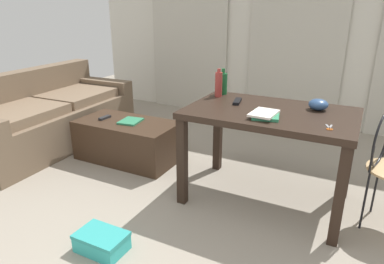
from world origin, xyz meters
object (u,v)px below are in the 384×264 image
(coffee_table, at_px, (128,140))
(bottle_far, at_px, (223,83))
(magazine, at_px, (131,121))
(shoebox, at_px, (102,242))
(couch, at_px, (46,117))
(craft_table, at_px, (270,124))
(tv_remote_on_table, at_px, (237,101))
(scissors, at_px, (329,128))
(bottle_near, at_px, (219,84))
(tv_remote_primary, at_px, (105,118))
(bowl, at_px, (318,104))
(book_stack, at_px, (265,114))

(coffee_table, bearing_deg, bottle_far, 10.50)
(magazine, height_order, shoebox, magazine)
(couch, distance_m, craft_table, 2.66)
(couch, height_order, tv_remote_on_table, couch)
(shoebox, bearing_deg, coffee_table, 120.26)
(scissors, distance_m, shoebox, 1.68)
(craft_table, xyz_separation_m, bottle_near, (-0.53, 0.21, 0.22))
(coffee_table, bearing_deg, shoebox, -59.74)
(tv_remote_on_table, bearing_deg, couch, 168.56)
(shoebox, bearing_deg, tv_remote_primary, 128.86)
(bottle_far, bearing_deg, tv_remote_on_table, -44.94)
(bottle_near, bearing_deg, bowl, -2.09)
(bottle_far, height_order, scissors, bottle_far)
(couch, distance_m, coffee_table, 1.13)
(bottle_far, height_order, magazine, bottle_far)
(scissors, relative_size, tv_remote_primary, 0.77)
(scissors, bearing_deg, bottle_far, 150.80)
(book_stack, relative_size, magazine, 1.18)
(bottle_near, relative_size, tv_remote_primary, 1.70)
(book_stack, bearing_deg, bottle_near, 143.68)
(bowl, bearing_deg, shoebox, -129.65)
(coffee_table, distance_m, shoebox, 1.48)
(bottle_far, bearing_deg, book_stack, -42.89)
(craft_table, distance_m, book_stack, 0.23)
(bowl, bearing_deg, tv_remote_on_table, -172.19)
(coffee_table, relative_size, bottle_far, 4.49)
(bottle_far, relative_size, tv_remote_on_table, 1.28)
(tv_remote_on_table, bearing_deg, bottle_near, 140.39)
(bowl, height_order, shoebox, bowl)
(bowl, xyz_separation_m, shoebox, (-1.09, -1.32, -0.76))
(tv_remote_primary, distance_m, shoebox, 1.64)
(bottle_near, bearing_deg, book_stack, -36.32)
(bottle_far, bearing_deg, bottle_near, -88.61)
(tv_remote_primary, distance_m, magazine, 0.31)
(couch, bearing_deg, craft_table, -1.73)
(couch, relative_size, bowl, 14.20)
(craft_table, bearing_deg, coffee_table, 174.91)
(tv_remote_on_table, height_order, scissors, tv_remote_on_table)
(couch, height_order, bottle_near, bottle_near)
(couch, xyz_separation_m, coffee_table, (1.12, 0.06, -0.11))
(craft_table, distance_m, tv_remote_on_table, 0.34)
(couch, distance_m, bowl, 3.00)
(coffee_table, relative_size, magazine, 4.47)
(coffee_table, bearing_deg, craft_table, -5.09)
(couch, xyz_separation_m, magazine, (1.17, 0.07, 0.11))
(tv_remote_primary, xyz_separation_m, magazine, (0.31, 0.04, -0.00))
(book_stack, bearing_deg, craft_table, 92.44)
(tv_remote_primary, bearing_deg, bowl, 4.42)
(craft_table, xyz_separation_m, shoebox, (-0.77, -1.14, -0.61))
(book_stack, distance_m, tv_remote_on_table, 0.42)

